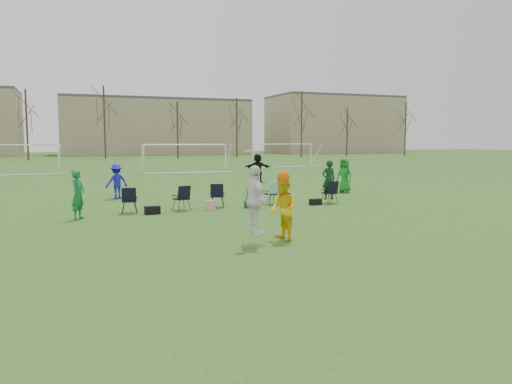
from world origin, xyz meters
name	(u,v)px	position (x,y,z in m)	size (l,w,h in m)	color
ground	(309,247)	(0.00, 0.00, 0.00)	(260.00, 260.00, 0.00)	#28541A
fielder_green_near	(78,195)	(-5.37, 6.85, 0.85)	(0.62, 0.41, 1.71)	#147239
fielder_blue	(117,181)	(-3.56, 12.85, 0.81)	(1.05, 0.60, 1.63)	#1818B6
fielder_green_far	(344,175)	(7.90, 11.61, 0.90)	(0.88, 0.57, 1.80)	#157920
fielder_black	(258,168)	(5.97, 19.32, 0.94)	(1.74, 0.56, 1.88)	black
center_contest	(270,204)	(-0.72, 0.87, 1.01)	(1.56, 1.29, 2.45)	white
sideline_setup	(250,193)	(1.29, 8.00, 0.55)	(9.15, 1.96, 1.86)	#0D3219
goal_left	(10,151)	(-10.00, 34.00, 1.92)	(7.39, 0.76, 2.46)	white
goal_mid	(185,150)	(4.00, 32.00, 1.92)	(7.40, 0.63, 2.46)	white
goal_right	(283,149)	(16.00, 38.00, 1.92)	(7.35, 1.14, 2.46)	white
tree_line	(107,126)	(0.24, 69.85, 5.09)	(110.28, 3.28, 11.40)	#382B21
building_row	(130,126)	(6.73, 96.00, 5.99)	(126.00, 16.00, 13.00)	tan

